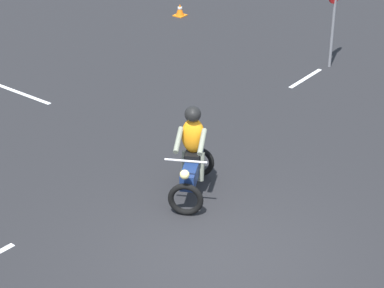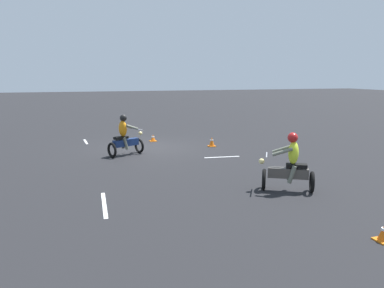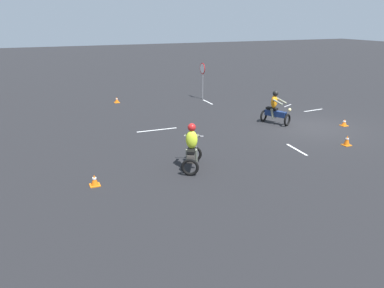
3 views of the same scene
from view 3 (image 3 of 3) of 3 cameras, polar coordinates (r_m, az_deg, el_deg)
ground_plane at (r=19.05m, az=17.83°, el=2.51°), size 120.00×120.00×0.00m
motorcycle_rider_foreground at (r=18.98m, az=12.56°, el=5.18°), size 1.52×1.17×1.66m
motorcycle_rider_background at (r=12.89m, az=-0.02°, el=-0.78°), size 1.52×1.21×1.66m
stop_sign at (r=24.24m, az=1.61°, el=10.69°), size 0.70×0.08×2.30m
traffic_cone_near_left at (r=12.20m, az=-14.64°, el=-5.40°), size 0.32×0.32×0.36m
traffic_cone_near_right at (r=19.72m, az=22.19°, el=3.02°), size 0.32×0.32×0.33m
traffic_cone_mid_center at (r=16.71m, az=22.55°, el=0.49°), size 0.32×0.32×0.43m
traffic_cone_mid_left at (r=23.80m, az=-11.40°, el=6.59°), size 0.32×0.32×0.36m
lane_stripe_e at (r=23.58m, az=2.41°, el=6.42°), size 1.42×0.13×0.01m
lane_stripe_n at (r=17.70m, az=-5.34°, el=2.16°), size 0.16×1.95×0.01m
lane_stripe_w at (r=15.58m, az=15.66°, el=-0.81°), size 1.43×0.23×0.01m
lane_stripe_s at (r=22.52m, az=18.01°, el=4.92°), size 0.21×1.37×0.01m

